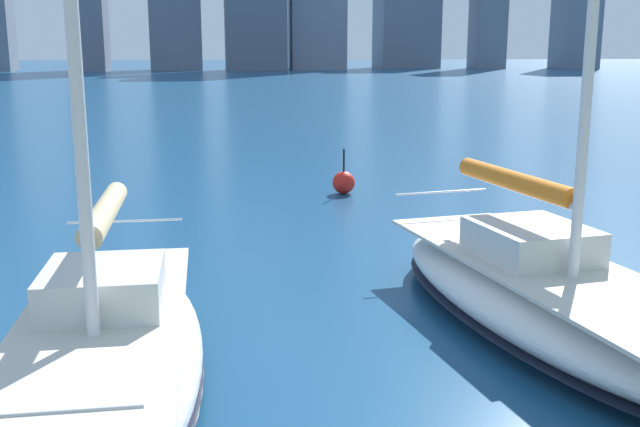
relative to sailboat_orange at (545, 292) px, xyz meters
The scene contains 3 objects.
sailboat_orange is the anchor object (origin of this frame).
sailboat_tan 6.77m from the sailboat_orange, 10.90° to the left, with size 2.57×7.67×10.05m.
channel_buoy 11.85m from the sailboat_orange, 84.96° to the right, with size 0.70×0.70×1.40m.
Camera 1 is at (1.30, 3.26, 4.41)m, focal length 42.00 mm.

